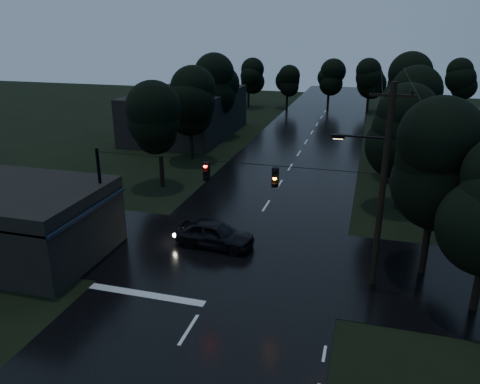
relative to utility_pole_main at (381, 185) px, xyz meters
The scene contains 16 objects.
main_road 21.06m from the utility_pole_main, 111.30° to the left, with size 12.00×120.00×0.02m, color black.
cross_street 9.14m from the utility_pole_main, behind, with size 60.00×9.00×0.02m, color black.
building_far_right 24.12m from the utility_pole_main, 74.01° to the left, with size 10.00×14.00×4.40m, color black.
building_far_left 36.15m from the utility_pole_main, 126.44° to the left, with size 10.00×16.00×5.00m, color black.
utility_pole_main is the anchor object (origin of this frame).
utility_pole_far 17.08m from the utility_pole_main, 87.00° to the left, with size 2.00×0.30×7.50m.
anchor_pole_left 15.08m from the utility_pole_main, behind, with size 0.18×0.18×6.00m, color black.
span_signals 6.85m from the utility_pole_main, behind, with size 15.00×0.37×1.12m.
tree_corner_near 3.35m from the utility_pole_main, 37.67° to the left, with size 4.48×4.48×9.44m.
tree_left_a 19.76m from the utility_pole_main, 146.16° to the left, with size 3.92×3.92×8.26m.
tree_left_b 25.50m from the utility_pole_main, 131.84° to the left, with size 4.20×4.20×8.85m.
tree_left_c 33.94m from the utility_pole_main, 121.27° to the left, with size 4.48×4.48×9.44m.
tree_right_a 11.12m from the utility_pole_main, 81.77° to the left, with size 4.20×4.20×8.85m.
tree_right_b 19.14m from the utility_pole_main, 83.42° to the left, with size 4.48×4.48×9.44m.
tree_right_c 29.16m from the utility_pole_main, 84.50° to the left, with size 4.76×4.76×10.03m.
car 10.14m from the utility_pole_main, 167.75° to the left, with size 1.87×4.65×1.59m, color black.
Camera 1 is at (6.68, -10.57, 12.35)m, focal length 35.00 mm.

